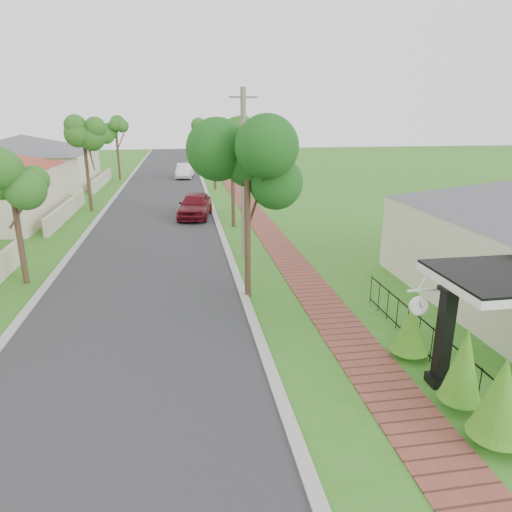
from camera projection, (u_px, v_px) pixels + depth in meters
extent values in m
plane|color=#31701A|center=(247.00, 378.00, 11.32)|extent=(160.00, 160.00, 0.00)
cube|color=#28282B|center=(158.00, 215.00, 29.71)|extent=(7.00, 120.00, 0.02)
cube|color=#9E9E99|center=(214.00, 213.00, 30.27)|extent=(0.30, 120.00, 0.10)
cube|color=#9E9E99|center=(100.00, 217.00, 29.15)|extent=(0.30, 120.00, 0.10)
cube|color=brown|center=(253.00, 212.00, 30.67)|extent=(1.50, 120.00, 0.03)
cube|color=white|center=(503.00, 280.00, 10.49)|extent=(2.90, 2.60, 0.20)
cube|color=black|center=(504.00, 274.00, 10.45)|extent=(2.90, 2.60, 0.06)
cube|color=black|center=(444.00, 337.00, 10.70)|extent=(0.30, 0.30, 2.52)
cube|color=black|center=(438.00, 380.00, 11.04)|extent=(0.48, 0.48, 0.24)
cube|color=black|center=(450.00, 290.00, 10.34)|extent=(0.42, 0.42, 0.10)
cube|color=black|center=(434.00, 329.00, 11.79)|extent=(0.03, 8.00, 0.03)
cube|color=black|center=(430.00, 357.00, 12.02)|extent=(0.03, 8.00, 0.03)
cylinder|color=black|center=(499.00, 406.00, 9.41)|extent=(0.02, 0.02, 1.00)
cylinder|color=black|center=(479.00, 388.00, 10.03)|extent=(0.02, 0.02, 1.00)
cylinder|color=black|center=(462.00, 372.00, 10.66)|extent=(0.02, 0.02, 1.00)
cylinder|color=black|center=(446.00, 358.00, 11.29)|extent=(0.02, 0.02, 1.00)
cylinder|color=black|center=(432.00, 345.00, 11.92)|extent=(0.02, 0.02, 1.00)
cylinder|color=black|center=(419.00, 333.00, 12.55)|extent=(0.02, 0.02, 1.00)
cylinder|color=black|center=(408.00, 323.00, 13.18)|extent=(0.02, 0.02, 1.00)
cylinder|color=black|center=(397.00, 313.00, 13.80)|extent=(0.02, 0.02, 1.00)
cylinder|color=black|center=(388.00, 305.00, 14.43)|extent=(0.02, 0.02, 1.00)
cylinder|color=black|center=(379.00, 297.00, 15.06)|extent=(0.02, 0.02, 1.00)
cylinder|color=black|center=(371.00, 289.00, 15.69)|extent=(0.02, 0.02, 1.00)
cylinder|color=#382619|center=(233.00, 188.00, 25.95)|extent=(0.22, 0.22, 4.55)
sphere|color=#1E5316|center=(232.00, 144.00, 25.24)|extent=(1.70, 1.70, 1.70)
cylinder|color=#382619|center=(215.00, 161.00, 39.10)|extent=(0.22, 0.22, 4.90)
sphere|color=#1E5316|center=(214.00, 130.00, 38.33)|extent=(1.70, 1.70, 1.70)
cylinder|color=#382619|center=(206.00, 152.00, 52.40)|extent=(0.22, 0.22, 4.20)
sphere|color=#1E5316|center=(205.00, 132.00, 51.74)|extent=(1.70, 1.70, 1.70)
cylinder|color=#382619|center=(19.00, 235.00, 17.14)|extent=(0.22, 0.22, 3.85)
sphere|color=#1E5316|center=(11.00, 181.00, 16.54)|extent=(1.60, 1.60, 1.60)
cylinder|color=#382619|center=(88.00, 175.00, 30.18)|extent=(0.22, 0.22, 4.90)
sphere|color=#1E5316|center=(83.00, 134.00, 29.41)|extent=(1.70, 1.70, 1.70)
cylinder|color=#382619|center=(118.00, 156.00, 45.31)|extent=(0.22, 0.22, 4.55)
sphere|color=#1E5316|center=(116.00, 131.00, 44.60)|extent=(1.70, 1.70, 1.70)
sphere|color=#2A7016|center=(495.00, 428.00, 8.88)|extent=(0.82, 0.82, 0.82)
cone|color=#2A7016|center=(501.00, 394.00, 8.65)|extent=(0.93, 0.93, 1.54)
sphere|color=#2A7016|center=(459.00, 392.00, 10.01)|extent=(0.70, 0.70, 0.70)
cone|color=#2A7016|center=(464.00, 361.00, 9.78)|extent=(0.80, 0.80, 1.55)
sphere|color=#2A7016|center=(409.00, 346.00, 12.22)|extent=(0.78, 0.78, 0.78)
cone|color=#2A7016|center=(411.00, 327.00, 12.05)|extent=(0.88, 0.88, 1.15)
cube|color=#BFB299|center=(67.00, 210.00, 28.71)|extent=(0.25, 10.00, 1.00)
cube|color=beige|center=(27.00, 170.00, 40.63)|extent=(11.00, 10.00, 3.00)
pyramid|color=#4C4C51|center=(23.00, 144.00, 39.94)|extent=(15.56, 15.56, 1.60)
cube|color=#BFB299|center=(102.00, 180.00, 41.90)|extent=(0.25, 10.00, 1.00)
imported|color=#5A0D16|center=(195.00, 205.00, 28.78)|extent=(2.61, 4.81, 1.55)
imported|color=silver|center=(185.00, 171.00, 46.72)|extent=(2.00, 4.52, 1.44)
cylinder|color=#382619|center=(248.00, 237.00, 15.78)|extent=(0.22, 0.22, 4.38)
sphere|color=#1A5318|center=(247.00, 170.00, 15.09)|extent=(2.18, 2.18, 2.18)
cylinder|color=#726B59|center=(244.00, 177.00, 19.85)|extent=(0.24, 0.24, 7.35)
cube|color=#726B59|center=(243.00, 97.00, 18.88)|extent=(1.20, 0.08, 0.08)
cube|color=white|center=(423.00, 290.00, 10.69)|extent=(0.77, 0.05, 0.05)
cylinder|color=white|center=(420.00, 297.00, 10.74)|extent=(0.02, 0.02, 0.33)
cylinder|color=white|center=(419.00, 306.00, 10.80)|extent=(0.46, 0.10, 0.46)
cylinder|color=white|center=(420.00, 307.00, 10.75)|extent=(0.40, 0.01, 0.40)
cylinder|color=white|center=(417.00, 305.00, 10.85)|extent=(0.40, 0.01, 0.40)
cube|color=black|center=(420.00, 304.00, 10.72)|extent=(0.02, 0.01, 0.15)
cube|color=black|center=(422.00, 307.00, 10.75)|extent=(0.10, 0.01, 0.02)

